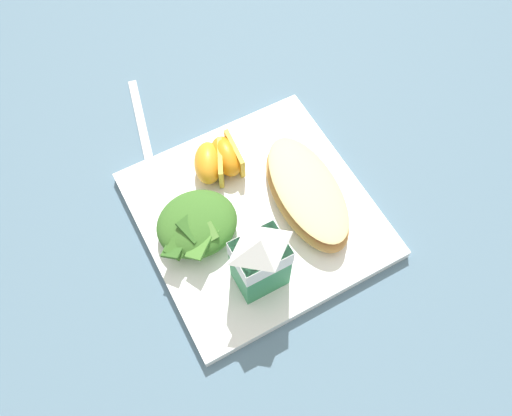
{
  "coord_description": "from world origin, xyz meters",
  "views": [
    {
      "loc": [
        0.15,
        0.27,
        0.61
      ],
      "look_at": [
        0.0,
        0.0,
        0.03
      ],
      "focal_mm": 36.8,
      "sensor_mm": 36.0,
      "label": 1
    }
  ],
  "objects_px": {
    "metal_fork": "(145,139)",
    "white_plate": "(256,215)",
    "orange_wedge_middle": "(210,163)",
    "green_salad_pile": "(197,224)",
    "milk_carton": "(260,259)",
    "orange_wedge_front": "(225,157)",
    "cheesy_pizza_bread": "(307,193)"
  },
  "relations": [
    {
      "from": "cheesy_pizza_bread",
      "to": "green_salad_pile",
      "type": "distance_m",
      "value": 0.14
    },
    {
      "from": "white_plate",
      "to": "green_salad_pile",
      "type": "relative_size",
      "value": 2.63
    },
    {
      "from": "milk_carton",
      "to": "green_salad_pile",
      "type": "bearing_deg",
      "value": -67.66
    },
    {
      "from": "white_plate",
      "to": "milk_carton",
      "type": "distance_m",
      "value": 0.11
    },
    {
      "from": "metal_fork",
      "to": "orange_wedge_middle",
      "type": "bearing_deg",
      "value": 119.32
    },
    {
      "from": "white_plate",
      "to": "cheesy_pizza_bread",
      "type": "relative_size",
      "value": 1.59
    },
    {
      "from": "cheesy_pizza_bread",
      "to": "milk_carton",
      "type": "distance_m",
      "value": 0.13
    },
    {
      "from": "milk_carton",
      "to": "orange_wedge_front",
      "type": "height_order",
      "value": "milk_carton"
    },
    {
      "from": "orange_wedge_middle",
      "to": "green_salad_pile",
      "type": "bearing_deg",
      "value": 53.8
    },
    {
      "from": "cheesy_pizza_bread",
      "to": "orange_wedge_middle",
      "type": "distance_m",
      "value": 0.13
    },
    {
      "from": "white_plate",
      "to": "cheesy_pizza_bread",
      "type": "height_order",
      "value": "cheesy_pizza_bread"
    },
    {
      "from": "orange_wedge_front",
      "to": "metal_fork",
      "type": "height_order",
      "value": "orange_wedge_front"
    },
    {
      "from": "orange_wedge_middle",
      "to": "milk_carton",
      "type": "bearing_deg",
      "value": 84.67
    },
    {
      "from": "orange_wedge_front",
      "to": "milk_carton",
      "type": "bearing_deg",
      "value": 77.38
    },
    {
      "from": "milk_carton",
      "to": "metal_fork",
      "type": "xyz_separation_m",
      "value": [
        0.04,
        -0.26,
        -0.07
      ]
    },
    {
      "from": "milk_carton",
      "to": "metal_fork",
      "type": "height_order",
      "value": "milk_carton"
    },
    {
      "from": "milk_carton",
      "to": "orange_wedge_front",
      "type": "xyz_separation_m",
      "value": [
        -0.04,
        -0.16,
        -0.04
      ]
    },
    {
      "from": "white_plate",
      "to": "orange_wedge_middle",
      "type": "distance_m",
      "value": 0.09
    },
    {
      "from": "cheesy_pizza_bread",
      "to": "green_salad_pile",
      "type": "xyz_separation_m",
      "value": [
        0.14,
        -0.03,
        0.0
      ]
    },
    {
      "from": "orange_wedge_front",
      "to": "metal_fork",
      "type": "bearing_deg",
      "value": -52.68
    },
    {
      "from": "cheesy_pizza_bread",
      "to": "green_salad_pile",
      "type": "relative_size",
      "value": 1.65
    },
    {
      "from": "white_plate",
      "to": "orange_wedge_middle",
      "type": "relative_size",
      "value": 4.02
    },
    {
      "from": "milk_carton",
      "to": "cheesy_pizza_bread",
      "type": "bearing_deg",
      "value": -147.78
    },
    {
      "from": "metal_fork",
      "to": "white_plate",
      "type": "bearing_deg",
      "value": 113.63
    },
    {
      "from": "white_plate",
      "to": "cheesy_pizza_bread",
      "type": "xyz_separation_m",
      "value": [
        -0.06,
        0.02,
        0.03
      ]
    },
    {
      "from": "white_plate",
      "to": "green_salad_pile",
      "type": "height_order",
      "value": "green_salad_pile"
    },
    {
      "from": "white_plate",
      "to": "green_salad_pile",
      "type": "xyz_separation_m",
      "value": [
        0.08,
        -0.01,
        0.03
      ]
    },
    {
      "from": "green_salad_pile",
      "to": "milk_carton",
      "type": "relative_size",
      "value": 0.97
    },
    {
      "from": "green_salad_pile",
      "to": "milk_carton",
      "type": "bearing_deg",
      "value": 112.34
    },
    {
      "from": "white_plate",
      "to": "cheesy_pizza_bread",
      "type": "bearing_deg",
      "value": 165.76
    },
    {
      "from": "green_salad_pile",
      "to": "orange_wedge_front",
      "type": "relative_size",
      "value": 1.7
    },
    {
      "from": "cheesy_pizza_bread",
      "to": "orange_wedge_front",
      "type": "distance_m",
      "value": 0.12
    }
  ]
}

